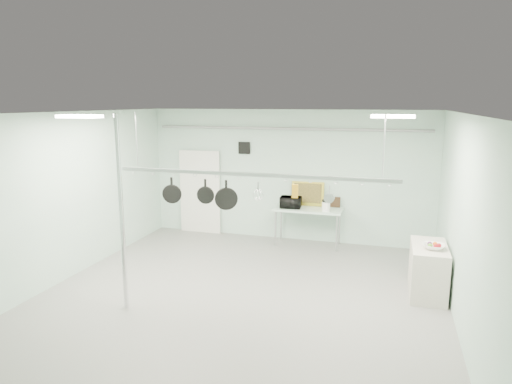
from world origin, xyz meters
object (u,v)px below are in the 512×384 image
(pot_rack, at_px, (251,173))
(skillet_right, at_px, (226,195))
(side_cabinet, at_px, (428,270))
(microwave, at_px, (291,202))
(fruit_bowl, at_px, (434,247))
(coffee_canister, at_px, (326,206))
(skillet_left, at_px, (172,190))
(skillet_mid, at_px, (205,191))
(chrome_pole, at_px, (121,214))
(prep_table, at_px, (308,211))

(pot_rack, height_order, skillet_right, pot_rack)
(side_cabinet, distance_m, microwave, 3.69)
(fruit_bowl, bearing_deg, coffee_canister, 134.51)
(coffee_canister, xyz_separation_m, skillet_left, (-2.29, -3.12, 0.84))
(microwave, bearing_deg, skillet_mid, 72.34)
(fruit_bowl, distance_m, skillet_right, 3.66)
(coffee_canister, height_order, skillet_left, skillet_left)
(side_cabinet, bearing_deg, skillet_left, -165.96)
(coffee_canister, relative_size, skillet_mid, 0.55)
(coffee_canister, bearing_deg, microwave, 172.77)
(skillet_mid, relative_size, skillet_right, 0.80)
(coffee_canister, distance_m, skillet_mid, 3.64)
(chrome_pole, xyz_separation_m, skillet_left, (0.45, 0.90, 0.26))
(fruit_bowl, xyz_separation_m, skillet_mid, (-3.81, -0.93, 0.93))
(microwave, relative_size, skillet_right, 0.94)
(chrome_pole, bearing_deg, prep_table, 61.29)
(chrome_pole, distance_m, skillet_left, 1.04)
(microwave, xyz_separation_m, coffee_canister, (0.85, -0.11, -0.02))
(skillet_left, relative_size, skillet_mid, 1.08)
(pot_rack, bearing_deg, chrome_pole, -154.65)
(pot_rack, height_order, microwave, pot_rack)
(chrome_pole, bearing_deg, pot_rack, 25.35)
(pot_rack, distance_m, skillet_left, 1.50)
(pot_rack, height_order, coffee_canister, pot_rack)
(pot_rack, bearing_deg, side_cabinet, 20.45)
(prep_table, xyz_separation_m, side_cabinet, (2.55, -2.20, -0.38))
(chrome_pole, distance_m, fruit_bowl, 5.27)
(microwave, xyz_separation_m, fruit_bowl, (3.01, -2.30, -0.09))
(chrome_pole, xyz_separation_m, microwave, (1.89, 4.13, -0.56))
(chrome_pole, distance_m, pot_rack, 2.19)
(microwave, bearing_deg, fruit_bowl, 138.90)
(skillet_left, bearing_deg, coffee_canister, 39.07)
(microwave, bearing_deg, prep_table, -174.01)
(fruit_bowl, relative_size, skillet_mid, 0.87)
(coffee_canister, bearing_deg, pot_rack, -105.09)
(chrome_pole, xyz_separation_m, skillet_right, (1.47, 0.90, 0.23))
(skillet_mid, distance_m, skillet_right, 0.38)
(skillet_mid, height_order, skillet_right, same)
(pot_rack, relative_size, coffee_canister, 21.15)
(side_cabinet, xyz_separation_m, skillet_left, (-4.40, -1.10, 1.41))
(prep_table, height_order, pot_rack, pot_rack)
(chrome_pole, height_order, pot_rack, chrome_pole)
(side_cabinet, bearing_deg, coffee_canister, 136.17)
(pot_rack, xyz_separation_m, skillet_mid, (-0.81, 0.00, -0.35))
(prep_table, distance_m, microwave, 0.46)
(coffee_canister, height_order, fruit_bowl, coffee_canister)
(chrome_pole, xyz_separation_m, fruit_bowl, (4.90, 1.83, -0.66))
(microwave, height_order, skillet_mid, skillet_mid)
(chrome_pole, bearing_deg, skillet_mid, 39.62)
(coffee_canister, height_order, skillet_right, skillet_right)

